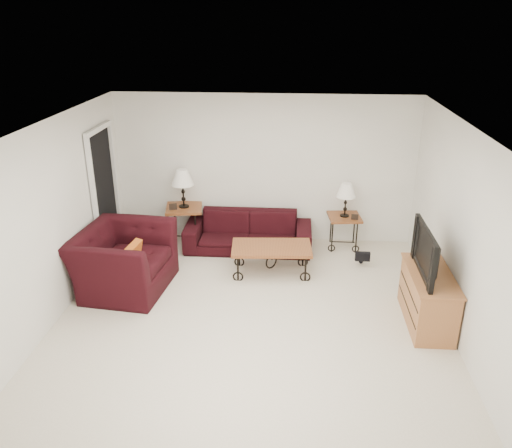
{
  "coord_description": "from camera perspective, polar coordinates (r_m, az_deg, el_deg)",
  "views": [
    {
      "loc": [
        0.51,
        -5.77,
        3.69
      ],
      "look_at": [
        0.0,
        0.7,
        1.0
      ],
      "focal_mm": 35.98,
      "sensor_mm": 36.0,
      "label": 1
    }
  ],
  "objects": [
    {
      "name": "ground",
      "position": [
        6.87,
        -0.47,
        -9.99
      ],
      "size": [
        5.0,
        5.0,
        0.0
      ],
      "primitive_type": "plane",
      "color": "silver",
      "rests_on": "ground"
    },
    {
      "name": "wall_back",
      "position": [
        8.64,
        0.95,
        6.1
      ],
      "size": [
        5.0,
        0.02,
        2.5
      ],
      "primitive_type": "cube",
      "color": "silver",
      "rests_on": "ground"
    },
    {
      "name": "wall_front",
      "position": [
        4.11,
        -3.63,
        -13.95
      ],
      "size": [
        5.0,
        0.02,
        2.5
      ],
      "primitive_type": "cube",
      "color": "silver",
      "rests_on": "ground"
    },
    {
      "name": "wall_left",
      "position": [
        6.95,
        -21.5,
        0.32
      ],
      "size": [
        0.02,
        5.0,
        2.5
      ],
      "primitive_type": "cube",
      "color": "silver",
      "rests_on": "ground"
    },
    {
      "name": "wall_right",
      "position": [
        6.57,
        21.77,
        -0.98
      ],
      "size": [
        0.02,
        5.0,
        2.5
      ],
      "primitive_type": "cube",
      "color": "silver",
      "rests_on": "ground"
    },
    {
      "name": "ceiling",
      "position": [
        5.91,
        -0.55,
        10.9
      ],
      "size": [
        5.0,
        5.0,
        0.0
      ],
      "primitive_type": "plane",
      "color": "white",
      "rests_on": "wall_back"
    },
    {
      "name": "doorway",
      "position": [
        8.43,
        -16.48,
        3.1
      ],
      "size": [
        0.08,
        0.94,
        2.04
      ],
      "primitive_type": "cube",
      "color": "black",
      "rests_on": "ground"
    },
    {
      "name": "sofa",
      "position": [
        8.53,
        -0.86,
        -0.88
      ],
      "size": [
        2.09,
        0.82,
        0.61
      ],
      "primitive_type": "imported",
      "color": "black",
      "rests_on": "ground"
    },
    {
      "name": "side_table_left",
      "position": [
        8.85,
        -7.9,
        -0.07
      ],
      "size": [
        0.69,
        0.69,
        0.65
      ],
      "primitive_type": "cube",
      "rotation": [
        0.0,
        0.0,
        0.17
      ],
      "color": "brown",
      "rests_on": "ground"
    },
    {
      "name": "side_table_right",
      "position": [
        8.71,
        9.69,
        -0.85
      ],
      "size": [
        0.57,
        0.57,
        0.57
      ],
      "primitive_type": "cube",
      "rotation": [
        0.0,
        0.0,
        0.11
      ],
      "color": "brown",
      "rests_on": "ground"
    },
    {
      "name": "lamp_left",
      "position": [
        8.62,
        -8.13,
        3.92
      ],
      "size": [
        0.42,
        0.42,
        0.65
      ],
      "primitive_type": null,
      "rotation": [
        0.0,
        0.0,
        0.17
      ],
      "color": "black",
      "rests_on": "side_table_left"
    },
    {
      "name": "lamp_right",
      "position": [
        8.5,
        9.94,
        2.66
      ],
      "size": [
        0.35,
        0.35,
        0.57
      ],
      "primitive_type": null,
      "rotation": [
        0.0,
        0.0,
        0.11
      ],
      "color": "black",
      "rests_on": "side_table_right"
    },
    {
      "name": "photo_frame_left",
      "position": [
        8.61,
        -9.21,
        1.91
      ],
      "size": [
        0.13,
        0.06,
        0.11
      ],
      "primitive_type": "cube",
      "rotation": [
        0.0,
        0.0,
        0.34
      ],
      "color": "black",
      "rests_on": "side_table_left"
    },
    {
      "name": "photo_frame_right",
      "position": [
        8.46,
        10.93,
        0.77
      ],
      "size": [
        0.11,
        0.03,
        0.09
      ],
      "primitive_type": "cube",
      "rotation": [
        0.0,
        0.0,
        -0.1
      ],
      "color": "black",
      "rests_on": "side_table_right"
    },
    {
      "name": "coffee_table",
      "position": [
        7.77,
        1.72,
        -3.99
      ],
      "size": [
        1.23,
        0.72,
        0.44
      ],
      "primitive_type": "cube",
      "rotation": [
        0.0,
        0.0,
        0.07
      ],
      "color": "brown",
      "rests_on": "ground"
    },
    {
      "name": "armchair",
      "position": [
        7.51,
        -14.52,
        -3.9
      ],
      "size": [
        1.32,
        1.47,
        0.88
      ],
      "primitive_type": "imported",
      "rotation": [
        0.0,
        0.0,
        1.46
      ],
      "color": "black",
      "rests_on": "ground"
    },
    {
      "name": "throw_pillow",
      "position": [
        7.39,
        -13.59,
        -3.57
      ],
      "size": [
        0.15,
        0.41,
        0.4
      ],
      "primitive_type": "cube",
      "rotation": [
        0.0,
        0.0,
        1.46
      ],
      "color": "#CF561A",
      "rests_on": "armchair"
    },
    {
      "name": "tv_stand",
      "position": [
        6.88,
        18.54,
        -7.84
      ],
      "size": [
        0.48,
        1.16,
        0.7
      ],
      "primitive_type": "cube",
      "color": "#9E623A",
      "rests_on": "ground"
    },
    {
      "name": "television",
      "position": [
        6.59,
        19.06,
        -2.96
      ],
      "size": [
        0.14,
        1.04,
        0.6
      ],
      "primitive_type": "imported",
      "rotation": [
        0.0,
        0.0,
        -1.57
      ],
      "color": "black",
      "rests_on": "tv_stand"
    },
    {
      "name": "backpack",
      "position": [
        8.21,
        11.69,
        -2.92
      ],
      "size": [
        0.39,
        0.33,
        0.45
      ],
      "primitive_type": "ellipsoid",
      "rotation": [
        0.0,
        0.0,
        0.18
      ],
      "color": "black",
      "rests_on": "ground"
    }
  ]
}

